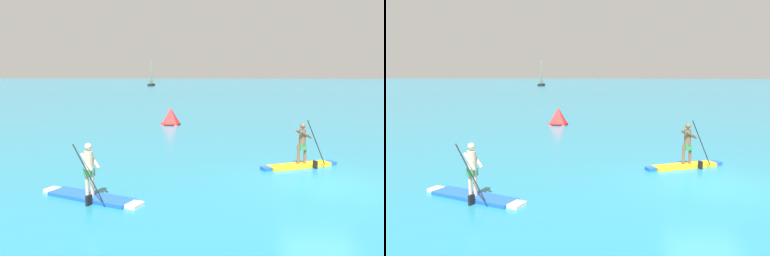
# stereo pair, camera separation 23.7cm
# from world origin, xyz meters

# --- Properties ---
(ground) EXTENTS (440.00, 440.00, 0.00)m
(ground) POSITION_xyz_m (0.00, 0.00, 0.00)
(ground) COLOR teal
(paddleboarder_near_left) EXTENTS (3.38, 1.65, 1.74)m
(paddleboarder_near_left) POSITION_xyz_m (-7.13, -2.28, 0.30)
(paddleboarder_near_left) COLOR blue
(paddleboarder_near_left) RESTS_ON ground
(paddleboarder_mid_center) EXTENTS (3.15, 1.77, 1.93)m
(paddleboarder_mid_center) POSITION_xyz_m (-0.30, 2.25, 0.34)
(paddleboarder_mid_center) COLOR yellow
(paddleboarder_mid_center) RESTS_ON ground
(race_marker_buoy) EXTENTS (1.66, 1.66, 1.21)m
(race_marker_buoy) POSITION_xyz_m (-7.28, 14.03, 0.54)
(race_marker_buoy) COLOR red
(race_marker_buoy) RESTS_ON ground
(sailboat_left_horizon) EXTENTS (1.31, 4.79, 7.09)m
(sailboat_left_horizon) POSITION_xyz_m (-24.67, 91.50, 1.07)
(sailboat_left_horizon) COLOR black
(sailboat_left_horizon) RESTS_ON ground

